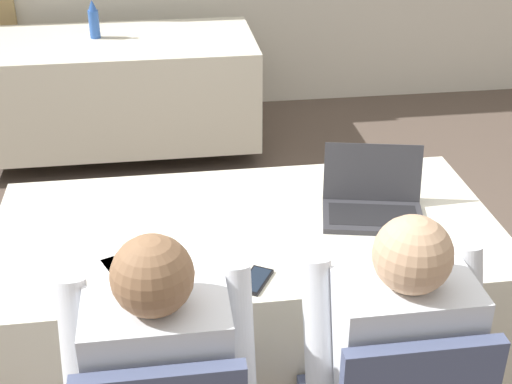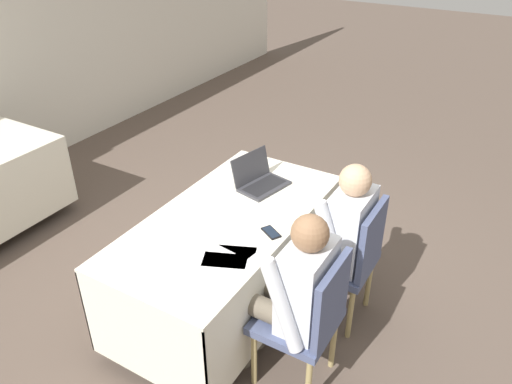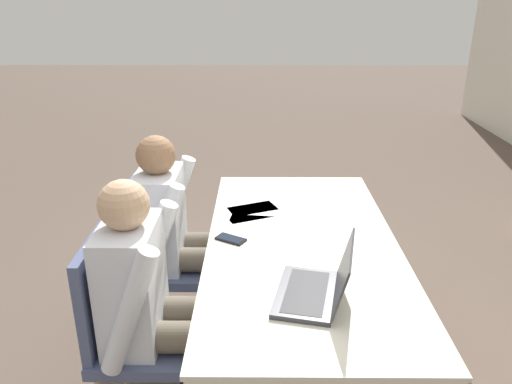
{
  "view_description": "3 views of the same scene",
  "coord_description": "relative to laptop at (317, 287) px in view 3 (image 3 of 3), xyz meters",
  "views": [
    {
      "loc": [
        -0.27,
        -2.11,
        2.05
      ],
      "look_at": [
        0.0,
        -0.22,
        1.01
      ],
      "focal_mm": 50.0,
      "sensor_mm": 36.0,
      "label": 1
    },
    {
      "loc": [
        -2.23,
        -1.53,
        2.54
      ],
      "look_at": [
        0.0,
        -0.22,
        1.01
      ],
      "focal_mm": 35.0,
      "sensor_mm": 36.0,
      "label": 2
    },
    {
      "loc": [
        2.07,
        -0.2,
        1.83
      ],
      "look_at": [
        0.0,
        -0.22,
        1.01
      ],
      "focal_mm": 35.0,
      "sensor_mm": 36.0,
      "label": 3
    }
  ],
  "objects": [
    {
      "name": "ground_plane",
      "position": [
        -0.45,
        -0.02,
        -0.8
      ],
      "size": [
        24.0,
        24.0,
        0.0
      ],
      "primitive_type": "plane",
      "color": "brown"
    },
    {
      "name": "conference_table_near",
      "position": [
        -0.45,
        -0.02,
        -0.22
      ],
      "size": [
        1.76,
        0.88,
        0.76
      ],
      "color": "silver",
      "rests_on": "ground_plane"
    },
    {
      "name": "laptop",
      "position": [
        0.0,
        0.0,
        0.0
      ],
      "size": [
        0.4,
        0.34,
        0.22
      ],
      "rotation": [
        0.0,
        0.0,
        -0.21
      ],
      "color": "#333338",
      "rests_on": "conference_table_near"
    },
    {
      "name": "cell_phone",
      "position": [
        -0.47,
        -0.35,
        -0.04
      ],
      "size": [
        0.13,
        0.15,
        0.01
      ],
      "rotation": [
        0.0,
        0.0,
        -0.52
      ],
      "color": "black",
      "rests_on": "conference_table_near"
    },
    {
      "name": "paper_beside_laptop",
      "position": [
        -0.64,
        -0.23,
        -0.04
      ],
      "size": [
        0.25,
        0.32,
        0.0
      ],
      "rotation": [
        0.0,
        0.0,
        -0.14
      ],
      "color": "white",
      "rests_on": "conference_table_near"
    },
    {
      "name": "paper_centre_table",
      "position": [
        -0.8,
        -0.26,
        -0.04
      ],
      "size": [
        0.31,
        0.36,
        0.0
      ],
      "rotation": [
        0.0,
        0.0,
        0.41
      ],
      "color": "white",
      "rests_on": "conference_table_near"
    },
    {
      "name": "paper_left_edge",
      "position": [
        -0.88,
        -0.25,
        -0.04
      ],
      "size": [
        0.31,
        0.35,
        0.0
      ],
      "rotation": [
        0.0,
        0.0,
        0.4
      ],
      "color": "white",
      "rests_on": "conference_table_near"
    },
    {
      "name": "chair_near_left",
      "position": [
        -0.77,
        -0.76,
        -0.29
      ],
      "size": [
        0.44,
        0.44,
        0.92
      ],
      "rotation": [
        0.0,
        0.0,
        3.14
      ],
      "color": "tan",
      "rests_on": "ground_plane"
    },
    {
      "name": "chair_near_right",
      "position": [
        -0.14,
        -0.76,
        -0.29
      ],
      "size": [
        0.44,
        0.44,
        0.92
      ],
      "rotation": [
        0.0,
        0.0,
        3.14
      ],
      "color": "tan",
      "rests_on": "ground_plane"
    },
    {
      "name": "person_checkered_shirt",
      "position": [
        -0.77,
        -0.66,
        -0.13
      ],
      "size": [
        0.5,
        0.52,
        1.18
      ],
      "rotation": [
        0.0,
        0.0,
        3.14
      ],
      "color": "#665B4C",
      "rests_on": "ground_plane"
    },
    {
      "name": "person_white_shirt",
      "position": [
        -0.14,
        -0.66,
        -0.13
      ],
      "size": [
        0.5,
        0.52,
        1.18
      ],
      "rotation": [
        0.0,
        0.0,
        3.14
      ],
      "color": "#665B4C",
      "rests_on": "ground_plane"
    }
  ]
}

